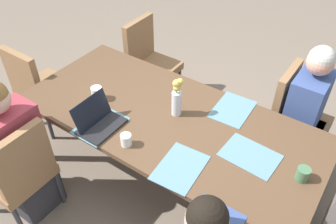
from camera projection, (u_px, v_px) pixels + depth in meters
name	position (u px, v px, depth m)	size (l,w,h in m)	color
ground_plane	(168.00, 180.00, 3.01)	(10.00, 10.00, 0.00)	#756656
dining_table	(168.00, 124.00, 2.58)	(2.26, 1.02, 0.73)	brown
chair_near_left_near	(294.00, 114.00, 2.91)	(0.44, 0.44, 0.90)	olive
person_near_left_near	(301.00, 119.00, 2.83)	(0.36, 0.40, 1.19)	#2D2D33
chair_far_right_near	(19.00, 170.00, 2.45)	(0.44, 0.44, 0.90)	olive
person_far_right_near	(19.00, 158.00, 2.50)	(0.36, 0.40, 1.19)	#2D2D33
chair_head_right_right_mid	(38.00, 85.00, 3.23)	(0.44, 0.44, 0.90)	olive
chair_near_right_far	(149.00, 59.00, 3.58)	(0.44, 0.44, 0.90)	olive
flower_vase	(177.00, 98.00, 2.47)	(0.07, 0.09, 0.30)	silver
placemat_near_left_near	(233.00, 109.00, 2.60)	(0.36, 0.26, 0.00)	slate
placemat_far_left_mid	(180.00, 167.00, 2.17)	(0.36, 0.26, 0.00)	slate
placemat_head_left_left_far	(250.00, 155.00, 2.24)	(0.36, 0.26, 0.00)	slate
placemat_far_right_near	(100.00, 125.00, 2.46)	(0.36, 0.26, 0.00)	slate
laptop_far_right_near	(99.00, 122.00, 2.43)	(0.22, 0.32, 0.21)	black
coffee_mug_near_left	(303.00, 174.00, 2.08)	(0.08, 0.08, 0.09)	#47704C
coffee_mug_near_right	(126.00, 140.00, 2.29)	(0.07, 0.07, 0.09)	white
coffee_mug_centre_left	(97.00, 93.00, 2.67)	(0.09, 0.09, 0.11)	white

